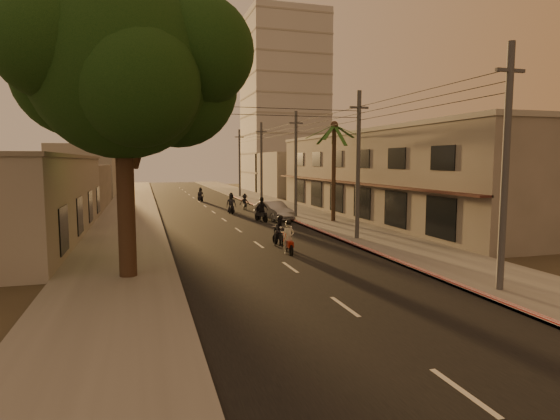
{
  "coord_description": "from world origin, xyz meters",
  "views": [
    {
      "loc": [
        -6.31,
        -17.88,
        4.83
      ],
      "look_at": [
        0.74,
        6.15,
        2.2
      ],
      "focal_mm": 30.0,
      "sensor_mm": 36.0,
      "label": 1
    }
  ],
  "objects_px": {
    "palm_tree": "(334,131)",
    "scooter_red": "(288,239)",
    "scooter_far_c": "(200,195)",
    "scooter_mid_b": "(262,211)",
    "scooter_mid_a": "(280,232)",
    "scooter_far_a": "(231,204)",
    "broadleaf_tree": "(132,69)",
    "scooter_far_b": "(245,202)",
    "parked_car": "(274,211)"
  },
  "relations": [
    {
      "from": "palm_tree",
      "to": "scooter_red",
      "type": "relative_size",
      "value": 4.48
    },
    {
      "from": "scooter_red",
      "to": "scooter_far_c",
      "type": "relative_size",
      "value": 1.09
    },
    {
      "from": "scooter_mid_b",
      "to": "scooter_mid_a",
      "type": "bearing_deg",
      "value": -111.88
    },
    {
      "from": "scooter_far_a",
      "to": "scooter_far_c",
      "type": "bearing_deg",
      "value": 96.46
    },
    {
      "from": "scooter_mid_b",
      "to": "scooter_far_a",
      "type": "relative_size",
      "value": 1.01
    },
    {
      "from": "scooter_mid_a",
      "to": "scooter_far_c",
      "type": "height_order",
      "value": "scooter_mid_a"
    },
    {
      "from": "broadleaf_tree",
      "to": "scooter_red",
      "type": "height_order",
      "value": "broadleaf_tree"
    },
    {
      "from": "palm_tree",
      "to": "scooter_far_c",
      "type": "xyz_separation_m",
      "value": [
        -7.73,
        22.54,
        -6.39
      ]
    },
    {
      "from": "scooter_mid_b",
      "to": "scooter_far_b",
      "type": "relative_size",
      "value": 1.19
    },
    {
      "from": "scooter_mid_a",
      "to": "scooter_far_a",
      "type": "xyz_separation_m",
      "value": [
        0.32,
        17.12,
        0.06
      ]
    },
    {
      "from": "palm_tree",
      "to": "broadleaf_tree",
      "type": "bearing_deg",
      "value": -136.52
    },
    {
      "from": "broadleaf_tree",
      "to": "scooter_red",
      "type": "bearing_deg",
      "value": 21.4
    },
    {
      "from": "scooter_far_a",
      "to": "scooter_red",
      "type": "bearing_deg",
      "value": -89.86
    },
    {
      "from": "parked_car",
      "to": "scooter_far_c",
      "type": "bearing_deg",
      "value": 89.47
    },
    {
      "from": "palm_tree",
      "to": "scooter_far_a",
      "type": "distance_m",
      "value": 12.45
    },
    {
      "from": "scooter_far_b",
      "to": "scooter_far_c",
      "type": "bearing_deg",
      "value": 107.82
    },
    {
      "from": "scooter_far_a",
      "to": "scooter_mid_b",
      "type": "bearing_deg",
      "value": -77.4
    },
    {
      "from": "broadleaf_tree",
      "to": "scooter_far_a",
      "type": "bearing_deg",
      "value": 70.22
    },
    {
      "from": "parked_car",
      "to": "scooter_far_c",
      "type": "height_order",
      "value": "scooter_far_c"
    },
    {
      "from": "scooter_far_c",
      "to": "broadleaf_tree",
      "type": "bearing_deg",
      "value": -113.37
    },
    {
      "from": "palm_tree",
      "to": "scooter_mid_a",
      "type": "distance_m",
      "value": 12.72
    },
    {
      "from": "scooter_mid_a",
      "to": "parked_car",
      "type": "height_order",
      "value": "scooter_mid_a"
    },
    {
      "from": "scooter_mid_b",
      "to": "scooter_far_a",
      "type": "bearing_deg",
      "value": 87.37
    },
    {
      "from": "scooter_red",
      "to": "parked_car",
      "type": "relative_size",
      "value": 0.38
    },
    {
      "from": "scooter_mid_a",
      "to": "scooter_far_c",
      "type": "bearing_deg",
      "value": 82.61
    },
    {
      "from": "broadleaf_tree",
      "to": "scooter_mid_b",
      "type": "bearing_deg",
      "value": 59.6
    },
    {
      "from": "broadleaf_tree",
      "to": "scooter_red",
      "type": "relative_size",
      "value": 6.61
    },
    {
      "from": "scooter_mid_a",
      "to": "palm_tree",
      "type": "bearing_deg",
      "value": 42.43
    },
    {
      "from": "scooter_mid_a",
      "to": "scooter_far_b",
      "type": "relative_size",
      "value": 1.08
    },
    {
      "from": "palm_tree",
      "to": "scooter_far_c",
      "type": "bearing_deg",
      "value": 108.92
    },
    {
      "from": "scooter_far_a",
      "to": "scooter_far_b",
      "type": "xyz_separation_m",
      "value": [
        1.85,
        2.75,
        -0.12
      ]
    },
    {
      "from": "scooter_mid_a",
      "to": "scooter_far_b",
      "type": "xyz_separation_m",
      "value": [
        2.17,
        19.87,
        -0.06
      ]
    },
    {
      "from": "broadleaf_tree",
      "to": "scooter_mid_b",
      "type": "height_order",
      "value": "broadleaf_tree"
    },
    {
      "from": "palm_tree",
      "to": "scooter_mid_a",
      "type": "relative_size",
      "value": 4.55
    },
    {
      "from": "scooter_mid_b",
      "to": "scooter_far_b",
      "type": "height_order",
      "value": "scooter_mid_b"
    },
    {
      "from": "broadleaf_tree",
      "to": "scooter_far_b",
      "type": "xyz_separation_m",
      "value": [
        9.9,
        25.11,
        -7.73
      ]
    },
    {
      "from": "broadleaf_tree",
      "to": "scooter_far_a",
      "type": "xyz_separation_m",
      "value": [
        8.04,
        22.36,
        -7.61
      ]
    },
    {
      "from": "scooter_far_a",
      "to": "broadleaf_tree",
      "type": "bearing_deg",
      "value": -108.04
    },
    {
      "from": "scooter_far_b",
      "to": "scooter_far_c",
      "type": "height_order",
      "value": "scooter_far_c"
    },
    {
      "from": "scooter_mid_b",
      "to": "parked_car",
      "type": "height_order",
      "value": "scooter_mid_b"
    },
    {
      "from": "palm_tree",
      "to": "scooter_far_b",
      "type": "xyz_separation_m",
      "value": [
        -4.72,
        11.25,
        -6.4
      ]
    },
    {
      "from": "broadleaf_tree",
      "to": "palm_tree",
      "type": "xyz_separation_m",
      "value": [
        14.61,
        13.86,
        -1.33
      ]
    },
    {
      "from": "palm_tree",
      "to": "parked_car",
      "type": "bearing_deg",
      "value": 142.79
    },
    {
      "from": "palm_tree",
      "to": "scooter_far_a",
      "type": "xyz_separation_m",
      "value": [
        -6.57,
        8.5,
        -6.28
      ]
    },
    {
      "from": "broadleaf_tree",
      "to": "palm_tree",
      "type": "height_order",
      "value": "broadleaf_tree"
    },
    {
      "from": "scooter_red",
      "to": "parked_car",
      "type": "height_order",
      "value": "scooter_red"
    },
    {
      "from": "scooter_mid_a",
      "to": "parked_car",
      "type": "distance_m",
      "value": 12.01
    },
    {
      "from": "broadleaf_tree",
      "to": "scooter_mid_b",
      "type": "relative_size",
      "value": 6.05
    },
    {
      "from": "scooter_mid_b",
      "to": "scooter_red",
      "type": "bearing_deg",
      "value": -111.4
    },
    {
      "from": "broadleaf_tree",
      "to": "palm_tree",
      "type": "bearing_deg",
      "value": 43.48
    }
  ]
}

